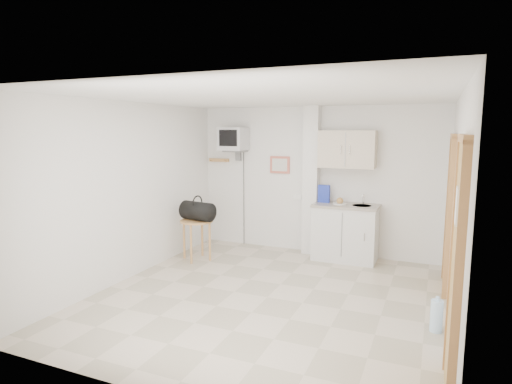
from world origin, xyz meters
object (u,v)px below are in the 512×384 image
at_px(crt_television, 234,140).
at_px(water_bottle, 437,316).
at_px(round_table, 197,226).
at_px(duffel_bag, 198,211).

relative_size(crt_television, water_bottle, 5.60).
bearing_deg(crt_television, water_bottle, -32.56).
bearing_deg(crt_television, round_table, -101.49).
height_order(round_table, water_bottle, round_table).
distance_m(crt_television, water_bottle, 4.43).
distance_m(crt_television, duffel_bag, 1.50).
bearing_deg(duffel_bag, crt_television, 90.66).
xyz_separation_m(crt_television, duffel_bag, (-0.17, -0.98, -1.12)).
xyz_separation_m(round_table, water_bottle, (3.63, -1.20, -0.38)).
bearing_deg(round_table, crt_television, 78.51).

